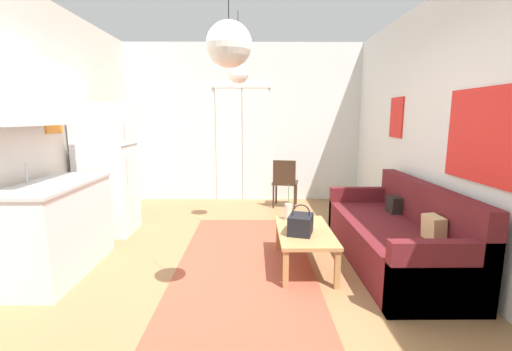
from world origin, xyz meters
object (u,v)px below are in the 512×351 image
refrigerator (107,169)px  accent_chair (285,181)px  coffee_table (304,234)px  bamboo_vase (288,212)px  handbag (301,224)px  pendant_lamp_near (229,44)px  couch (398,238)px  pendant_lamp_far (238,73)px

refrigerator → accent_chair: refrigerator is taller
coffee_table → bamboo_vase: bamboo_vase is taller
coffee_table → accent_chair: accent_chair is taller
coffee_table → accent_chair: (0.01, 2.38, 0.12)m
handbag → pendant_lamp_near: pendant_lamp_near is taller
couch → pendant_lamp_far: size_ratio=2.36×
couch → handbag: bearing=-169.8°
couch → handbag: couch is taller
couch → accent_chair: couch is taller
refrigerator → couch: bearing=-16.7°
coffee_table → pendant_lamp_near: (-0.68, -1.04, 1.66)m
pendant_lamp_near → refrigerator: bearing=129.6°
handbag → pendant_lamp_near: bearing=-124.0°
refrigerator → pendant_lamp_far: bearing=1.9°
accent_chair → pendant_lamp_far: size_ratio=0.94×
bamboo_vase → refrigerator: 2.49m
pendant_lamp_near → handbag: bearing=56.0°
coffee_table → pendant_lamp_near: bearing=-123.3°
bamboo_vase → pendant_lamp_near: (-0.55, -1.39, 1.52)m
couch → accent_chair: bearing=113.4°
couch → pendant_lamp_far: (-1.73, 1.10, 1.82)m
coffee_table → refrigerator: size_ratio=0.59×
couch → bamboo_vase: size_ratio=5.19×
coffee_table → bamboo_vase: size_ratio=2.51×
accent_chair → pendant_lamp_near: 3.81m
couch → refrigerator: size_ratio=1.22×
accent_chair → bamboo_vase: bearing=97.4°
coffee_table → refrigerator: bearing=155.5°
couch → pendant_lamp_far: bearing=147.5°
accent_chair → pendant_lamp_far: 2.15m
coffee_table → bamboo_vase: 0.40m
couch → refrigerator: refrigerator is taller
handbag → refrigerator: (-2.41, 1.24, 0.36)m
refrigerator → pendant_lamp_far: pendant_lamp_far is taller
refrigerator → accent_chair: bearing=26.9°
handbag → pendant_lamp_near: 1.88m
pendant_lamp_near → coffee_table: bearing=56.7°
bamboo_vase → accent_chair: accent_chair is taller
couch → coffee_table: 1.02m
coffee_table → handbag: 0.19m
couch → coffee_table: (-1.01, -0.08, 0.07)m
accent_chair → pendant_lamp_far: (-0.73, -1.20, 1.63)m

